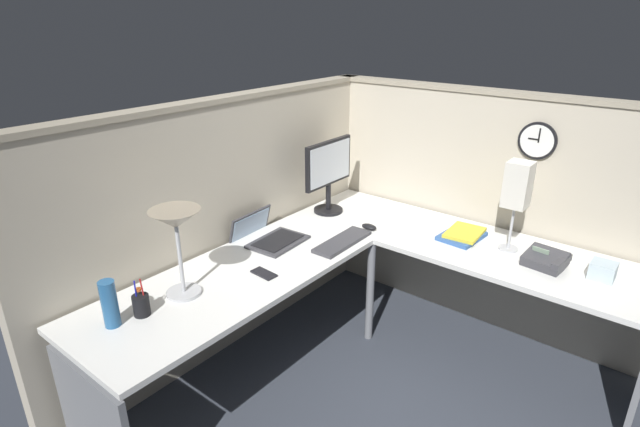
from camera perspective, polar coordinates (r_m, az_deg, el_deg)
ground_plane at (r=3.27m, az=6.36°, el=-16.19°), size 6.80×6.80×0.00m
cubicle_wall_back at (r=3.11m, az=-10.38°, el=-1.46°), size 2.57×0.12×1.58m
cubicle_wall_right at (r=3.47m, az=18.42°, el=0.29°), size 0.12×2.37×1.58m
desk at (r=2.79m, az=6.10°, el=-7.84°), size 2.35×2.15×0.73m
monitor at (r=3.36m, az=1.00°, el=4.88°), size 0.46×0.20×0.50m
laptop at (r=3.05m, az=-6.23°, el=-2.52°), size 0.36×0.40×0.22m
keyboard at (r=2.99m, az=2.58°, el=-3.23°), size 0.43×0.15×0.02m
computer_mouse at (r=3.18m, az=5.64°, el=-1.52°), size 0.06×0.10×0.03m
desk_lamp_dome at (r=2.41m, az=-16.14°, el=-1.39°), size 0.24×0.24×0.44m
pen_cup at (r=2.44m, az=-19.78°, el=-9.80°), size 0.08×0.08×0.18m
cell_phone at (r=2.66m, az=-6.44°, el=-6.84°), size 0.08×0.15×0.01m
thermos_flask at (r=2.38m, az=-22.94°, el=-9.50°), size 0.07×0.07×0.22m
office_phone at (r=2.98m, az=24.49°, el=-4.89°), size 0.21×0.23×0.11m
book_stack at (r=3.17m, az=16.03°, el=-2.33°), size 0.30×0.23×0.04m
desk_lamp_paper at (r=2.97m, az=21.68°, el=2.81°), size 0.13×0.13×0.53m
tissue_box at (r=2.98m, az=29.63°, el=-5.71°), size 0.12×0.12×0.09m
wall_clock at (r=3.20m, az=23.64°, el=7.65°), size 0.04×0.22×0.22m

